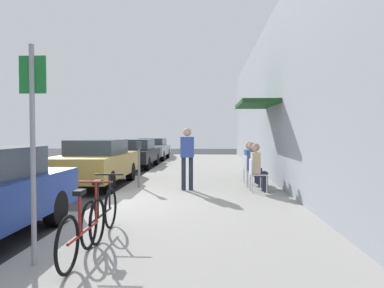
{
  "coord_description": "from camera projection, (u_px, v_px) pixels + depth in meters",
  "views": [
    {
      "loc": [
        2.47,
        -7.94,
        1.69
      ],
      "look_at": [
        1.82,
        5.86,
        1.26
      ],
      "focal_mm": 33.42,
      "sensor_mm": 36.0,
      "label": 1
    }
  ],
  "objects": [
    {
      "name": "cafe_chair_2",
      "position": [
        249.0,
        167.0,
        11.03
      ],
      "size": [
        0.5,
        0.5,
        0.87
      ],
      "color": "silver",
      "rests_on": "sidewalk_slab"
    },
    {
      "name": "parked_car_3",
      "position": [
        153.0,
        148.0,
        22.74
      ],
      "size": [
        1.8,
        4.4,
        1.34
      ],
      "color": "#B7B7BC",
      "rests_on": "ground_plane"
    },
    {
      "name": "parking_meter",
      "position": [
        139.0,
        161.0,
        10.31
      ],
      "size": [
        0.12,
        0.1,
        1.32
      ],
      "color": "slate",
      "rests_on": "sidewalk_slab"
    },
    {
      "name": "pedestrian_standing",
      "position": [
        187.0,
        154.0,
        9.74
      ],
      "size": [
        0.36,
        0.22,
        1.7
      ],
      "color": "#232838",
      "rests_on": "sidewalk_slab"
    },
    {
      "name": "seated_patron_2",
      "position": [
        251.0,
        161.0,
        11.03
      ],
      "size": [
        0.47,
        0.41,
        1.29
      ],
      "color": "#232838",
      "rests_on": "sidewalk_slab"
    },
    {
      "name": "cafe_chair_1",
      "position": [
        251.0,
        169.0,
        10.41
      ],
      "size": [
        0.5,
        0.5,
        0.87
      ],
      "color": "silver",
      "rests_on": "sidewalk_slab"
    },
    {
      "name": "sidewalk_slab",
      "position": [
        201.0,
        191.0,
        9.99
      ],
      "size": [
        4.5,
        32.0,
        0.12
      ],
      "primitive_type": "cube",
      "color": "#9E9B93",
      "rests_on": "ground_plane"
    },
    {
      "name": "parked_car_1",
      "position": [
        97.0,
        162.0,
        11.34
      ],
      "size": [
        1.8,
        4.4,
        1.47
      ],
      "color": "#A58433",
      "rests_on": "ground_plane"
    },
    {
      "name": "seated_patron_1",
      "position": [
        253.0,
        163.0,
        10.39
      ],
      "size": [
        0.47,
        0.41,
        1.29
      ],
      "color": "#232838",
      "rests_on": "sidewalk_slab"
    },
    {
      "name": "bicycle_1",
      "position": [
        101.0,
        214.0,
        5.33
      ],
      "size": [
        0.46,
        1.71,
        0.9
      ],
      "color": "black",
      "rests_on": "sidewalk_slab"
    },
    {
      "name": "bicycle_0",
      "position": [
        84.0,
        229.0,
        4.46
      ],
      "size": [
        0.46,
        1.71,
        0.9
      ],
      "color": "black",
      "rests_on": "sidewalk_slab"
    },
    {
      "name": "parked_car_2",
      "position": [
        136.0,
        153.0,
        17.49
      ],
      "size": [
        1.8,
        4.4,
        1.37
      ],
      "color": "black",
      "rests_on": "ground_plane"
    },
    {
      "name": "seated_patron_0",
      "position": [
        258.0,
        166.0,
        9.49
      ],
      "size": [
        0.43,
        0.37,
        1.29
      ],
      "color": "#232838",
      "rests_on": "sidewalk_slab"
    },
    {
      "name": "building_facade",
      "position": [
        288.0,
        93.0,
        9.8
      ],
      "size": [
        1.4,
        32.0,
        5.55
      ],
      "color": "#999EA8",
      "rests_on": "ground_plane"
    },
    {
      "name": "street_sign",
      "position": [
        33.0,
        137.0,
        4.19
      ],
      "size": [
        0.32,
        0.06,
        2.6
      ],
      "color": "gray",
      "rests_on": "sidewalk_slab"
    },
    {
      "name": "ground_plane",
      "position": [
        100.0,
        207.0,
        8.1
      ],
      "size": [
        60.0,
        60.0,
        0.0
      ],
      "primitive_type": "plane",
      "color": "#2D2D30"
    },
    {
      "name": "cafe_chair_0",
      "position": [
        255.0,
        173.0,
        9.5
      ],
      "size": [
        0.45,
        0.45,
        0.87
      ],
      "color": "silver",
      "rests_on": "sidewalk_slab"
    }
  ]
}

